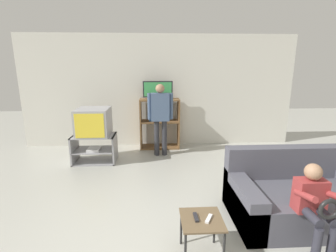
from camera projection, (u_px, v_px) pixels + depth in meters
wall_back at (159, 91)px, 5.75m from camera, size 6.40×0.06×2.60m
tv_stand at (95, 149)px, 4.86m from camera, size 0.83×0.51×0.55m
television_main at (94, 122)px, 4.74m from camera, size 0.61×0.66×0.53m
media_shelf at (160, 123)px, 5.66m from camera, size 0.91×0.39×1.16m
television_flat at (158, 91)px, 5.47m from camera, size 0.67×0.20×0.40m
snack_table at (202, 224)px, 2.38m from camera, size 0.41×0.41×0.42m
remote_control_black at (196, 217)px, 2.38m from camera, size 0.04×0.14×0.02m
remote_control_white at (209, 219)px, 2.36m from camera, size 0.10×0.14×0.02m
couch at (298, 197)px, 3.05m from camera, size 1.68×0.97×0.83m
person_standing_adult at (160, 113)px, 5.08m from camera, size 0.53×0.20×1.53m
person_seated_child at (315, 202)px, 2.43m from camera, size 0.33×0.43×0.92m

